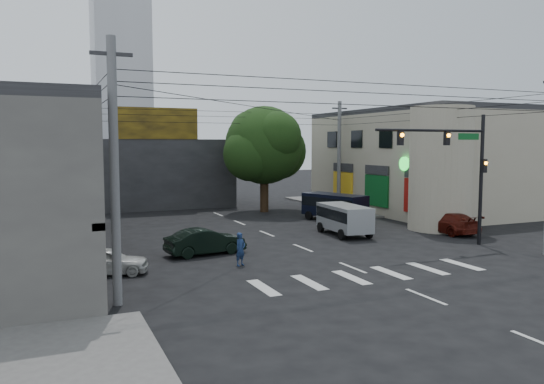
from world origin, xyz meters
TOP-DOWN VIEW (x-y plane):
  - ground at (0.00, 0.00)m, footprint 160.00×160.00m
  - sidewalk_far_right at (18.00, 18.00)m, footprint 16.00×16.00m
  - building_right at (18.00, 13.00)m, footprint 14.00×18.00m
  - corner_column at (11.00, 4.00)m, footprint 4.00×4.00m
  - building_far at (-4.00, 26.00)m, footprint 14.00×10.00m
  - billboard at (-4.00, 21.10)m, footprint 7.00×0.30m
  - tower_distant at (0.00, 70.00)m, footprint 9.00×9.00m
  - street_tree at (4.00, 17.00)m, footprint 6.40×6.40m
  - traffic_gantry at (7.82, -1.00)m, footprint 7.10×0.35m
  - utility_pole_near_left at (-10.50, -4.50)m, footprint 0.32×0.32m
  - utility_pole_far_left at (-10.50, 16.00)m, footprint 0.32×0.32m
  - utility_pole_far_right at (10.50, 16.00)m, footprint 0.32×0.32m
  - dark_sedan at (-5.30, 2.48)m, footprint 2.49×4.41m
  - white_compact at (-10.36, 0.13)m, footprint 3.12×4.18m
  - maroon_sedan at (10.50, 2.74)m, footprint 2.18×4.74m
  - silver_minivan at (4.15, 4.61)m, footprint 4.57×2.41m
  - navy_van at (6.68, 10.13)m, footprint 6.03×4.80m
  - traffic_officer at (-4.51, -0.57)m, footprint 0.86×0.83m

SIDE VIEW (x-z plane):
  - ground at x=0.00m, z-range 0.00..0.00m
  - sidewalk_far_right at x=18.00m, z-range 0.00..0.15m
  - white_compact at x=-10.36m, z-range 0.00..1.19m
  - dark_sedan at x=-5.30m, z-range 0.00..1.33m
  - maroon_sedan at x=10.50m, z-range 0.00..1.34m
  - traffic_officer at x=-4.51m, z-range 0.00..1.54m
  - silver_minivan at x=4.15m, z-range 0.00..1.85m
  - navy_van at x=6.68m, z-range 0.00..1.96m
  - building_far at x=-4.00m, z-range 0.00..6.00m
  - building_right at x=18.00m, z-range 0.00..8.00m
  - corner_column at x=11.00m, z-range 0.00..8.00m
  - utility_pole_near_left at x=-10.50m, z-range 0.00..9.20m
  - utility_pole_far_left at x=-10.50m, z-range 0.00..9.20m
  - utility_pole_far_right at x=10.50m, z-range 0.00..9.20m
  - traffic_gantry at x=7.82m, z-range 1.23..8.43m
  - street_tree at x=4.00m, z-range 1.12..9.82m
  - billboard at x=-4.00m, z-range 6.00..8.60m
  - tower_distant at x=0.00m, z-range 0.00..44.00m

